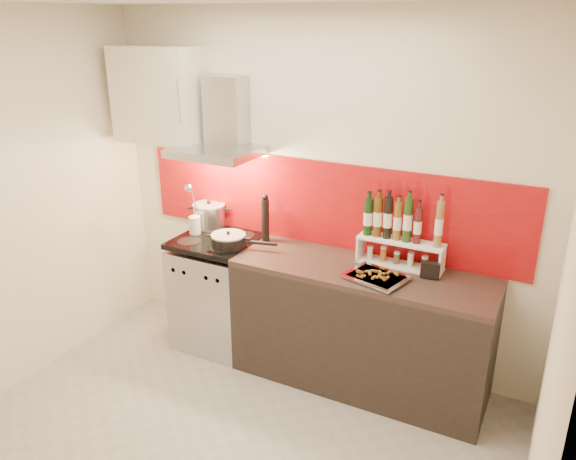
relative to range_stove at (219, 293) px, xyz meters
The scene contains 15 objects.
floor 1.37m from the range_stove, 57.42° to the right, with size 3.40×3.40×0.00m, color #9E9991.
back_wall 1.15m from the range_stove, 23.53° to the left, with size 3.40×0.02×2.60m, color silver.
right_wall 2.77m from the range_stove, 24.53° to the right, with size 0.02×2.80×2.60m, color silver.
backsplash 1.12m from the range_stove, 21.33° to the left, with size 3.00×0.02×0.64m, color #8F0E07.
range_stove is the anchor object (origin of this frame).
counter 1.20m from the range_stove, ahead, with size 1.80×0.60×0.90m.
range_hood 1.31m from the range_stove, 90.00° to the left, with size 0.62×0.50×0.61m.
upper_cabinet 1.61m from the range_stove, 166.72° to the left, with size 0.70×0.35×0.72m, color silver.
stock_pot 0.63m from the range_stove, 134.31° to the left, with size 0.26×0.26×0.23m.
saute_pan 0.55m from the range_stove, 24.74° to the right, with size 0.50×0.26×0.12m.
utensil_jar 0.62m from the range_stove, behind, with size 0.09×0.14×0.43m.
pepper_mill 0.75m from the range_stove, 24.44° to the left, with size 0.06×0.06×0.37m.
step_shelf 1.55m from the range_stove, ahead, with size 0.59×0.16×0.50m.
caddy_box 1.72m from the range_stove, ahead, with size 0.12×0.05×0.10m, color black.
baking_tray 1.41m from the range_stove, ahead, with size 0.45×0.38×0.03m.
Camera 1 is at (1.64, -2.22, 2.51)m, focal length 35.00 mm.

